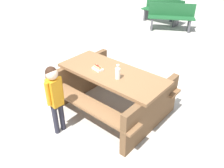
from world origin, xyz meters
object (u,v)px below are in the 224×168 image
(park_bench_near, at_px, (162,10))
(park_bench_mid, at_px, (171,17))
(child_in_coat, at_px, (55,93))
(soda_bottle, at_px, (118,72))
(picnic_table, at_px, (112,88))
(hotdog_tray, at_px, (98,68))

(park_bench_near, relative_size, park_bench_mid, 1.00)
(child_in_coat, bearing_deg, soda_bottle, -137.92)
(picnic_table, height_order, soda_bottle, soda_bottle)
(hotdog_tray, xyz_separation_m, child_in_coat, (0.31, 0.78, -0.07))
(child_in_coat, distance_m, park_bench_near, 6.33)
(picnic_table, height_order, hotdog_tray, hotdog_tray)
(child_in_coat, xyz_separation_m, park_bench_near, (-0.28, -6.31, -0.26))
(hotdog_tray, height_order, child_in_coat, child_in_coat)
(park_bench_mid, bearing_deg, child_in_coat, 82.65)
(picnic_table, relative_size, hotdog_tray, 10.20)
(park_bench_near, bearing_deg, park_bench_mid, 120.44)
(child_in_coat, bearing_deg, park_bench_mid, -97.35)
(picnic_table, xyz_separation_m, child_in_coat, (0.55, 0.80, 0.27))
(soda_bottle, relative_size, hotdog_tray, 1.11)
(picnic_table, relative_size, park_bench_near, 1.39)
(child_in_coat, bearing_deg, hotdog_tray, -111.43)
(child_in_coat, bearing_deg, picnic_table, -124.60)
(hotdog_tray, distance_m, park_bench_mid, 4.82)
(hotdog_tray, height_order, park_bench_near, park_bench_near)
(picnic_table, xyz_separation_m, park_bench_near, (0.26, -5.52, 0.00))
(picnic_table, xyz_separation_m, park_bench_mid, (-0.17, -4.78, 0.00))
(hotdog_tray, distance_m, child_in_coat, 0.84)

